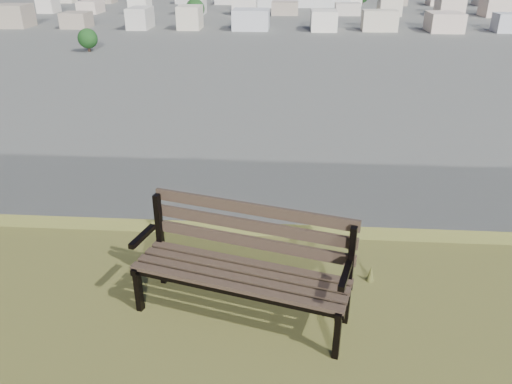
{
  "coord_description": "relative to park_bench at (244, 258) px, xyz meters",
  "views": [
    {
      "loc": [
        1.54,
        -1.04,
        28.04
      ],
      "look_at": [
        1.14,
        4.56,
        25.3
      ],
      "focal_mm": 35.0,
      "sensor_mm": 36.0,
      "label": 1
    }
  ],
  "objects": [
    {
      "name": "park_bench",
      "position": [
        0.0,
        0.0,
        0.0
      ],
      "size": [
        2.01,
        1.09,
        1.0
      ],
      "rotation": [
        0.0,
        0.0,
        -0.26
      ],
      "color": "#423026",
      "rests_on": "hilltop_mesa"
    }
  ]
}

